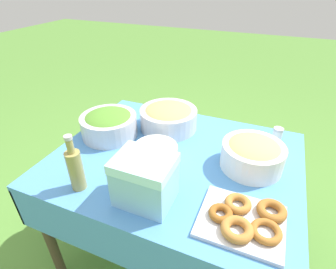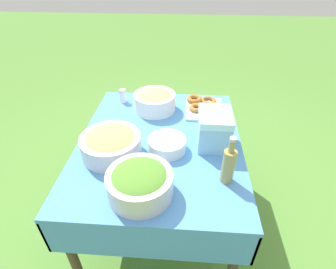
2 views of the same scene
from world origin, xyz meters
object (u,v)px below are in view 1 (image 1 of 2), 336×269
(donut_platter, at_px, (245,219))
(bread_bowl, at_px, (168,117))
(pasta_bowl, at_px, (253,154))
(olive_oil_bottle, at_px, (75,168))
(salad_bowl, at_px, (109,123))
(plate_stack, at_px, (156,152))
(cooler_box, at_px, (145,180))

(donut_platter, bearing_deg, bread_bowl, -45.25)
(pasta_bowl, distance_m, olive_oil_bottle, 0.78)
(donut_platter, bearing_deg, salad_bowl, -22.38)
(pasta_bowl, xyz_separation_m, bread_bowl, (0.49, -0.18, -0.00))
(salad_bowl, height_order, donut_platter, salad_bowl)
(plate_stack, relative_size, bread_bowl, 0.65)
(bread_bowl, distance_m, cooler_box, 0.58)
(olive_oil_bottle, distance_m, cooler_box, 0.30)
(donut_platter, relative_size, olive_oil_bottle, 1.21)
(donut_platter, distance_m, olive_oil_bottle, 0.69)
(olive_oil_bottle, bearing_deg, plate_stack, -125.12)
(donut_platter, xyz_separation_m, olive_oil_bottle, (0.68, 0.08, 0.08))
(salad_bowl, relative_size, pasta_bowl, 1.07)
(cooler_box, bearing_deg, plate_stack, -73.57)
(plate_stack, distance_m, olive_oil_bottle, 0.38)
(bread_bowl, bearing_deg, donut_platter, 134.75)
(pasta_bowl, xyz_separation_m, donut_platter, (-0.03, 0.34, -0.05))
(plate_stack, xyz_separation_m, olive_oil_bottle, (0.22, 0.31, 0.07))
(olive_oil_bottle, distance_m, bread_bowl, 0.63)
(plate_stack, bearing_deg, olive_oil_bottle, 54.88)
(olive_oil_bottle, xyz_separation_m, bread_bowl, (-0.16, -0.61, -0.03))
(bread_bowl, bearing_deg, plate_stack, 100.91)
(salad_bowl, bearing_deg, plate_stack, 163.25)
(salad_bowl, bearing_deg, pasta_bowl, -178.68)
(pasta_bowl, distance_m, plate_stack, 0.45)
(plate_stack, xyz_separation_m, bread_bowl, (0.06, -0.30, 0.04))
(donut_platter, bearing_deg, cooler_box, 4.83)
(donut_platter, height_order, cooler_box, cooler_box)
(plate_stack, bearing_deg, donut_platter, 153.88)
(cooler_box, bearing_deg, salad_bowl, -41.55)
(olive_oil_bottle, height_order, bread_bowl, olive_oil_bottle)
(salad_bowl, xyz_separation_m, donut_platter, (-0.79, 0.33, -0.05))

